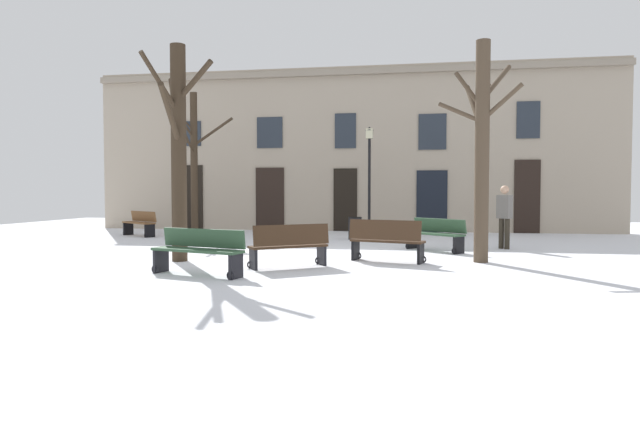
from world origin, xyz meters
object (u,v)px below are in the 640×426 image
litter_bin (355,228)px  bench_near_lamp (436,234)px  streetlamp (369,169)px  bench_back_to_back_right (140,223)px  tree_center (178,146)px  bench_by_litter_bin (289,245)px  bench_facing_shops (199,250)px  bench_far_corner (386,240)px  person_near_bench (504,214)px  tree_near_facade (194,160)px  tree_left_of_center (482,143)px

litter_bin → bench_near_lamp: bearing=-51.7°
streetlamp → bench_back_to_back_right: (-7.99, -1.74, -1.92)m
tree_center → bench_by_litter_bin: size_ratio=3.03×
bench_facing_shops → bench_far_corner: bearing=52.4°
litter_bin → bench_near_lamp: (2.44, -3.09, 0.08)m
bench_near_lamp → bench_back_to_back_right: bearing=-155.0°
tree_center → litter_bin: size_ratio=6.56×
bench_near_lamp → person_near_bench: bearing=66.8°
litter_bin → bench_by_litter_bin: 6.77m
litter_bin → bench_near_lamp: bench_near_lamp is taller
tree_center → bench_far_corner: size_ratio=2.82×
streetlamp → bench_far_corner: size_ratio=2.27×
tree_center → tree_near_facade: 7.12m
bench_far_corner → streetlamp: bearing=-65.9°
tree_center → litter_bin: bearing=61.1°
bench_by_litter_bin → person_near_bench: (5.05, 4.49, 0.51)m
streetlamp → bench_facing_shops: streetlamp is taller
tree_near_facade → person_near_bench: 10.65m
bench_facing_shops → bench_near_lamp: size_ratio=1.25×
tree_center → person_near_bench: (7.73, 3.90, -1.63)m
tree_center → bench_by_litter_bin: (2.68, -0.59, -2.14)m
bench_far_corner → person_near_bench: bearing=-116.0°
bench_by_litter_bin → bench_far_corner: size_ratio=0.93×
tree_center → bench_far_corner: 5.12m
tree_near_facade → person_near_bench: tree_near_facade is taller
bench_far_corner → bench_back_to_back_right: bearing=-15.3°
streetlamp → bench_near_lamp: (2.11, -4.95, -1.93)m
tree_left_of_center → litter_bin: size_ratio=6.62×
bench_facing_shops → bench_near_lamp: (4.64, 4.88, -0.02)m
bench_back_to_back_right → person_near_bench: bearing=23.2°
tree_near_facade → streetlamp: (6.14, 1.30, -0.31)m
litter_bin → streetlamp: bearing=79.7°
bench_facing_shops → bench_far_corner: size_ratio=1.13×
person_near_bench → bench_near_lamp: bearing=-111.9°
tree_near_facade → litter_bin: size_ratio=6.86×
bench_far_corner → bench_back_to_back_right: bench_far_corner is taller
tree_left_of_center → tree_near_facade: tree_near_facade is taller
bench_near_lamp → bench_back_to_back_right: (-10.10, 3.21, 0.01)m
bench_by_litter_bin → bench_near_lamp: bench_by_litter_bin is taller
tree_center → tree_left_of_center: size_ratio=0.99×
litter_bin → bench_facing_shops: 8.27m
tree_near_facade → bench_back_to_back_right: size_ratio=3.12×
tree_left_of_center → streetlamp: tree_left_of_center is taller
tree_near_facade → bench_facing_shops: bearing=-67.1°
tree_near_facade → bench_far_corner: (7.03, -6.10, -2.21)m
bench_by_litter_bin → bench_far_corner: (1.95, 1.20, 0.03)m
streetlamp → litter_bin: bearing=-100.3°
litter_bin → bench_back_to_back_right: bench_back_to_back_right is taller
streetlamp → bench_by_litter_bin: (-1.05, -8.59, -1.92)m
tree_left_of_center → tree_center: bearing=-171.7°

